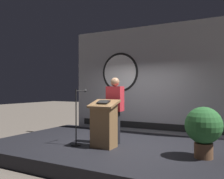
{
  "coord_description": "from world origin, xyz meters",
  "views": [
    {
      "loc": [
        2.72,
        -5.44,
        1.67
      ],
      "look_at": [
        -0.16,
        -0.1,
        1.65
      ],
      "focal_mm": 39.43,
      "sensor_mm": 36.0,
      "label": 1
    }
  ],
  "objects_px": {
    "podium": "(104,124)",
    "speaker_person": "(115,110)",
    "microphone_stand": "(77,125)",
    "potted_plant": "(204,127)"
  },
  "relations": [
    {
      "from": "podium",
      "to": "speaker_person",
      "type": "relative_size",
      "value": 0.68
    },
    {
      "from": "speaker_person",
      "to": "microphone_stand",
      "type": "height_order",
      "value": "speaker_person"
    },
    {
      "from": "speaker_person",
      "to": "potted_plant",
      "type": "distance_m",
      "value": 2.17
    },
    {
      "from": "microphone_stand",
      "to": "potted_plant",
      "type": "relative_size",
      "value": 1.35
    },
    {
      "from": "podium",
      "to": "speaker_person",
      "type": "distance_m",
      "value": 0.57
    },
    {
      "from": "podium",
      "to": "speaker_person",
      "type": "bearing_deg",
      "value": 85.15
    },
    {
      "from": "podium",
      "to": "microphone_stand",
      "type": "distance_m",
      "value": 0.7
    },
    {
      "from": "speaker_person",
      "to": "potted_plant",
      "type": "relative_size",
      "value": 1.62
    },
    {
      "from": "microphone_stand",
      "to": "potted_plant",
      "type": "bearing_deg",
      "value": 5.32
    },
    {
      "from": "microphone_stand",
      "to": "potted_plant",
      "type": "xyz_separation_m",
      "value": [
        2.86,
        0.27,
        0.13
      ]
    }
  ]
}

